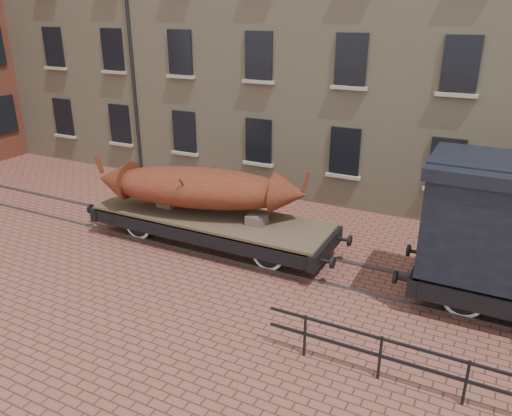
% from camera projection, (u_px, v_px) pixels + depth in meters
% --- Properties ---
extents(ground, '(90.00, 90.00, 0.00)m').
position_uv_depth(ground, '(259.00, 255.00, 15.17)').
color(ground, brown).
extents(warehouse_cream, '(40.00, 10.19, 14.00)m').
position_uv_depth(warehouse_cream, '(441.00, 9.00, 19.62)').
color(warehouse_cream, tan).
rests_on(warehouse_cream, ground).
extents(rail_track, '(30.00, 1.52, 0.06)m').
position_uv_depth(rail_track, '(259.00, 254.00, 15.16)').
color(rail_track, '#59595E').
rests_on(rail_track, ground).
extents(flatcar_wagon, '(8.60, 2.33, 1.30)m').
position_uv_depth(flatcar_wagon, '(211.00, 221.00, 15.58)').
color(flatcar_wagon, brown).
rests_on(flatcar_wagon, ground).
extents(iron_boat, '(6.85, 3.22, 1.64)m').
position_uv_depth(iron_boat, '(199.00, 187.00, 15.36)').
color(iron_boat, maroon).
rests_on(iron_boat, flatcar_wagon).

